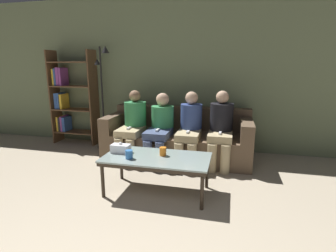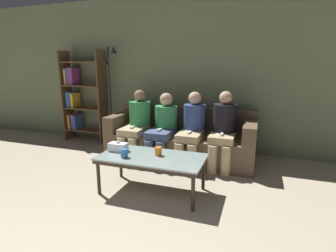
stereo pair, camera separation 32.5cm
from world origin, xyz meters
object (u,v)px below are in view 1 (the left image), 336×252
object	(u,v)px
cup_near_left	(163,151)
bookshelf	(69,99)
couch	(178,139)
seated_person_mid_right	(190,126)
coffee_table	(157,160)
tissue_box	(121,148)
seated_person_right_end	(221,127)
cup_near_right	(129,154)
standing_lamp	(103,87)
seated_person_left_end	(133,123)
seated_person_mid_left	(161,125)

from	to	relation	value
cup_near_left	bookshelf	size ratio (longest dim) A/B	0.06
couch	seated_person_mid_right	xyz separation A→B (m)	(0.23, -0.23, 0.28)
coffee_table	tissue_box	size ratio (longest dim) A/B	5.47
tissue_box	bookshelf	bearing A→B (deg)	137.80
couch	seated_person_right_end	size ratio (longest dim) A/B	2.08
coffee_table	seated_person_mid_right	distance (m)	1.08
cup_near_right	seated_person_right_end	xyz separation A→B (m)	(0.94, 1.21, 0.09)
coffee_table	standing_lamp	bearing A→B (deg)	133.69
cup_near_right	tissue_box	world-z (taller)	tissue_box
couch	seated_person_left_end	xyz separation A→B (m)	(-0.68, -0.22, 0.28)
coffee_table	cup_near_right	size ratio (longest dim) A/B	12.45
cup_near_left	seated_person_right_end	world-z (taller)	seated_person_right_end
bookshelf	seated_person_mid_right	world-z (taller)	bookshelf
cup_near_left	seated_person_mid_right	world-z (taller)	seated_person_mid_right
cup_near_left	seated_person_mid_right	size ratio (longest dim) A/B	0.09
cup_near_left	seated_person_mid_left	bearing A→B (deg)	106.91
bookshelf	tissue_box	bearing A→B (deg)	-42.20
coffee_table	bookshelf	size ratio (longest dim) A/B	0.70
coffee_table	seated_person_left_end	bearing A→B (deg)	123.17
standing_lamp	seated_person_right_end	world-z (taller)	standing_lamp
coffee_table	seated_person_mid_right	world-z (taller)	seated_person_mid_right
coffee_table	seated_person_mid_left	distance (m)	1.09
couch	seated_person_left_end	distance (m)	0.76
tissue_box	seated_person_left_end	bearing A→B (deg)	103.25
cup_near_left	seated_person_mid_left	xyz separation A→B (m)	(-0.30, 0.99, 0.07)
cup_near_left	seated_person_mid_left	distance (m)	1.04
couch	cup_near_left	xyz separation A→B (m)	(0.08, -1.22, 0.20)
couch	bookshelf	world-z (taller)	bookshelf
cup_near_left	tissue_box	world-z (taller)	tissue_box
seated_person_mid_left	cup_near_right	bearing A→B (deg)	-91.70
tissue_box	seated_person_left_end	distance (m)	1.06
bookshelf	seated_person_mid_left	xyz separation A→B (m)	(1.91, -0.53, -0.29)
standing_lamp	cup_near_right	bearing A→B (deg)	-55.09
couch	coffee_table	bearing A→B (deg)	-89.24
bookshelf	seated_person_mid_left	distance (m)	2.00
seated_person_mid_left	seated_person_mid_right	distance (m)	0.45
couch	tissue_box	xyz separation A→B (m)	(-0.43, -1.24, 0.20)
seated_person_left_end	seated_person_mid_left	distance (m)	0.45
bookshelf	cup_near_left	bearing A→B (deg)	-34.53
bookshelf	seated_person_mid_left	bearing A→B (deg)	-15.47
tissue_box	standing_lamp	xyz separation A→B (m)	(-0.92, 1.40, 0.59)
seated_person_mid_left	seated_person_mid_right	xyz separation A→B (m)	(0.45, -0.00, 0.01)
cup_near_right	couch	bearing A→B (deg)	79.54
tissue_box	seated_person_mid_left	size ratio (longest dim) A/B	0.21
bookshelf	seated_person_mid_left	world-z (taller)	bookshelf
couch	standing_lamp	size ratio (longest dim) A/B	1.28
seated_person_left_end	couch	bearing A→B (deg)	17.86
standing_lamp	seated_person_mid_left	distance (m)	1.31
cup_near_right	seated_person_mid_left	world-z (taller)	seated_person_mid_left
tissue_box	couch	bearing A→B (deg)	70.71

